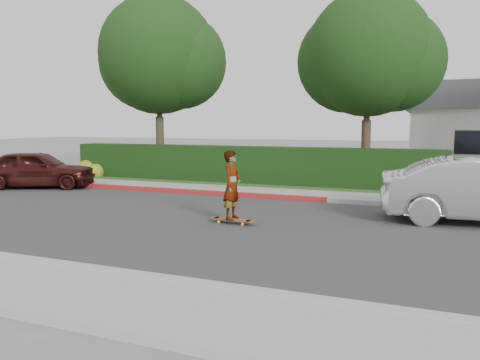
# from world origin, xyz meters

# --- Properties ---
(ground) EXTENTS (120.00, 120.00, 0.00)m
(ground) POSITION_xyz_m (0.00, 0.00, 0.00)
(ground) COLOR slate
(ground) RESTS_ON ground
(road) EXTENTS (60.00, 8.00, 0.01)m
(road) POSITION_xyz_m (0.00, 0.00, 0.01)
(road) COLOR #2D2D30
(road) RESTS_ON ground
(curb_near) EXTENTS (60.00, 0.20, 0.15)m
(curb_near) POSITION_xyz_m (0.00, -4.10, 0.07)
(curb_near) COLOR #9E9E99
(curb_near) RESTS_ON ground
(sidewalk_near) EXTENTS (60.00, 1.60, 0.12)m
(sidewalk_near) POSITION_xyz_m (0.00, -5.00, 0.06)
(sidewalk_near) COLOR gray
(sidewalk_near) RESTS_ON ground
(curb_far) EXTENTS (60.00, 0.20, 0.15)m
(curb_far) POSITION_xyz_m (0.00, 4.10, 0.07)
(curb_far) COLOR #9E9E99
(curb_far) RESTS_ON ground
(curb_red_section) EXTENTS (12.00, 0.21, 0.15)m
(curb_red_section) POSITION_xyz_m (-5.00, 4.10, 0.08)
(curb_red_section) COLOR maroon
(curb_red_section) RESTS_ON ground
(sidewalk_far) EXTENTS (60.00, 1.60, 0.12)m
(sidewalk_far) POSITION_xyz_m (0.00, 5.00, 0.06)
(sidewalk_far) COLOR gray
(sidewalk_far) RESTS_ON ground
(planting_strip) EXTENTS (60.00, 1.60, 0.10)m
(planting_strip) POSITION_xyz_m (0.00, 6.60, 0.05)
(planting_strip) COLOR #2D4C1E
(planting_strip) RESTS_ON ground
(hedge) EXTENTS (15.00, 1.00, 1.50)m
(hedge) POSITION_xyz_m (-3.00, 7.20, 0.75)
(hedge) COLOR black
(hedge) RESTS_ON ground
(flowering_shrub) EXTENTS (1.40, 1.00, 0.90)m
(flowering_shrub) POSITION_xyz_m (-10.01, 6.74, 0.33)
(flowering_shrub) COLOR #2D4C19
(flowering_shrub) RESTS_ON ground
(tree_left) EXTENTS (5.99, 5.21, 8.00)m
(tree_left) POSITION_xyz_m (-7.51, 8.69, 5.26)
(tree_left) COLOR #33261C
(tree_left) RESTS_ON ground
(tree_center) EXTENTS (5.66, 4.84, 7.44)m
(tree_center) POSITION_xyz_m (1.49, 9.19, 4.90)
(tree_center) COLOR #33261C
(tree_center) RESTS_ON ground
(skateboard) EXTENTS (1.20, 0.32, 0.11)m
(skateboard) POSITION_xyz_m (-0.50, 0.23, 0.10)
(skateboard) COLOR gold
(skateboard) RESTS_ON ground
(skateboarder) EXTENTS (0.41, 0.61, 1.63)m
(skateboarder) POSITION_xyz_m (-0.50, 0.23, 0.94)
(skateboarder) COLOR white
(skateboarder) RESTS_ON skateboard
(car_maroon) EXTENTS (4.45, 3.21, 1.41)m
(car_maroon) POSITION_xyz_m (-9.71, 3.41, 0.70)
(car_maroon) COLOR #3A1412
(car_maroon) RESTS_ON ground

